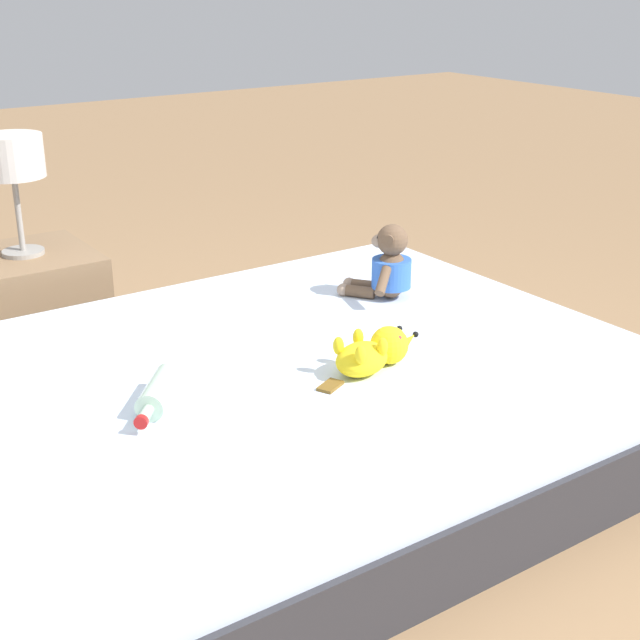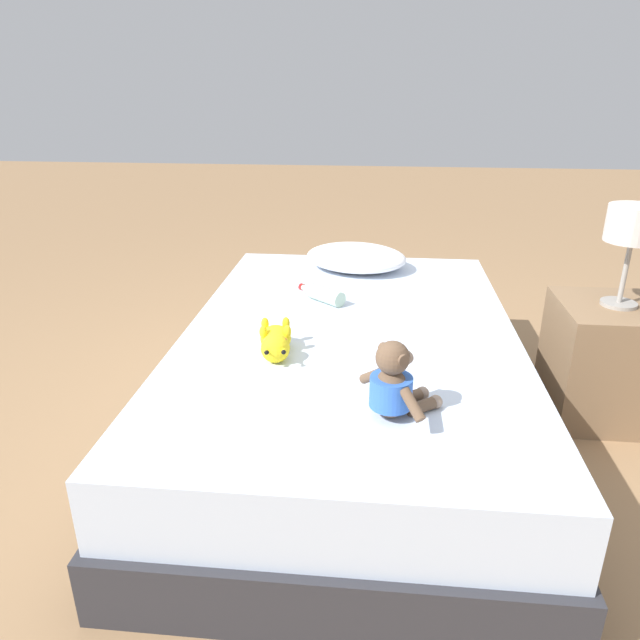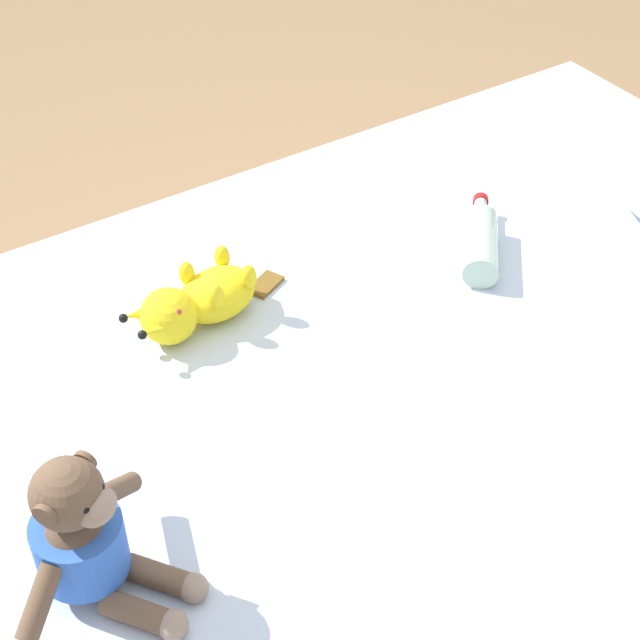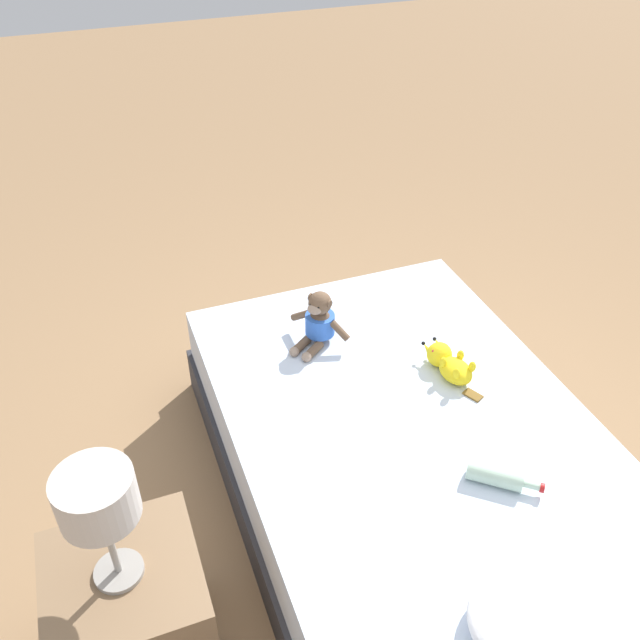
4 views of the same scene
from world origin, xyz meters
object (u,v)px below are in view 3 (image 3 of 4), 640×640
at_px(bed, 391,440).
at_px(plush_monkey, 86,540).
at_px(plush_yellow_creature, 196,302).
at_px(glass_bottle, 480,243).

relative_size(bed, plush_monkey, 8.15).
bearing_deg(bed, plush_yellow_creature, -134.61).
height_order(bed, plush_monkey, plush_monkey).
distance_m(plush_monkey, glass_bottle, 0.95).
xyz_separation_m(bed, plush_monkey, (0.15, -0.62, 0.32)).
relative_size(bed, glass_bottle, 9.38).
distance_m(bed, plush_monkey, 0.72).
height_order(plush_monkey, plush_yellow_creature, plush_monkey).
bearing_deg(plush_monkey, glass_bottle, 107.33).
distance_m(plush_yellow_creature, glass_bottle, 0.55).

